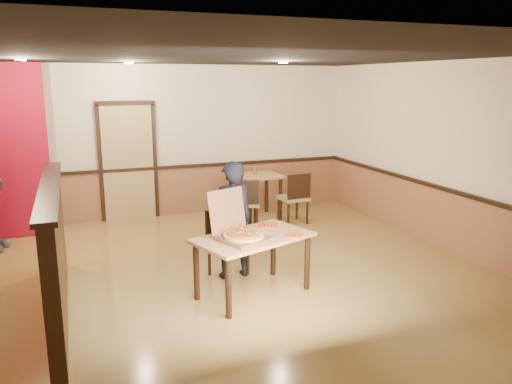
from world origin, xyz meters
The scene contains 24 objects.
floor centered at (0.00, 0.00, 0.00)m, with size 7.00×7.00×0.00m, color #AC8742.
ceiling centered at (0.00, 0.00, 2.80)m, with size 7.00×7.00×0.00m, color black.
wall_back centered at (0.00, 3.50, 1.40)m, with size 7.00×7.00×0.00m, color beige.
wall_right centered at (3.50, 0.00, 1.40)m, with size 7.00×7.00×0.00m, color beige.
wainscot_back centered at (0.00, 3.47, 0.45)m, with size 7.00×0.04×0.90m, color #915B3A.
chair_rail_back centered at (0.00, 3.45, 0.92)m, with size 7.00×0.06×0.06m, color black.
wainscot_right centered at (3.47, 0.00, 0.45)m, with size 0.04×7.00×0.90m, color #915B3A.
chair_rail_right centered at (3.45, 0.00, 0.92)m, with size 0.06×7.00×0.06m, color black.
back_door centered at (-0.80, 3.46, 1.05)m, with size 0.90×0.06×2.10m, color tan.
booth_partition centered at (-2.00, -0.20, 0.74)m, with size 0.20×3.10×1.44m.
spot_a centered at (-2.30, 1.80, 2.78)m, with size 0.14×0.14×0.02m, color beige.
spot_b centered at (-0.80, 2.50, 2.78)m, with size 0.14×0.14×0.02m, color beige.
spot_c centered at (1.40, 1.50, 2.78)m, with size 0.14×0.14×0.02m, color beige.
main_table centered at (0.16, -0.51, 0.62)m, with size 1.54×1.19×0.73m.
diner_chair centered at (0.05, 0.24, 0.48)m, with size 0.59×0.59×0.88m.
side_chair_left centered at (0.98, 2.07, 0.48)m, with size 0.53×0.53×0.88m.
side_chair_right centered at (1.90, 2.07, 0.51)m, with size 0.49×0.49×0.93m.
side_table centered at (1.45, 2.68, 0.64)m, with size 0.80×0.80×0.82m.
diner centered at (0.10, 0.11, 0.77)m, with size 0.56×0.37×1.53m, color black.
pizza_box centered at (-0.01, -0.56, 0.80)m, with size 0.70×0.75×0.54m.
pizza centered at (0.01, -0.61, 0.78)m, with size 0.47×0.47×0.03m, color gold.
napkin_near centered at (0.62, -0.64, 0.73)m, with size 0.26×0.26×0.01m.
napkin_far centered at (0.49, -0.16, 0.73)m, with size 0.32×0.32×0.01m.
condiment centered at (1.37, 2.69, 0.89)m, with size 0.06×0.06×0.14m, color #98581B.
Camera 1 is at (-1.76, -5.75, 2.51)m, focal length 35.00 mm.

